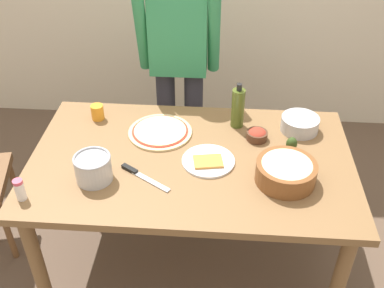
{
  "coord_description": "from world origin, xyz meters",
  "views": [
    {
      "loc": [
        0.14,
        -1.77,
        2.17
      ],
      "look_at": [
        0.0,
        0.05,
        0.81
      ],
      "focal_mm": 42.86,
      "sensor_mm": 36.0,
      "label": 1
    }
  ],
  "objects_px": {
    "person_cook": "(179,57)",
    "pizza_raw_on_board": "(160,132)",
    "olive_oil_bottle": "(238,108)",
    "avocado": "(292,144)",
    "dining_table": "(191,172)",
    "steel_pot": "(93,168)",
    "salt_shaker": "(20,190)",
    "chef_knife": "(139,175)",
    "popcorn_bowl": "(286,170)",
    "cup_orange": "(98,112)",
    "mixing_bowl_steel": "(300,124)",
    "small_sauce_bowl": "(257,135)",
    "plate_with_slice": "(208,161)"
  },
  "relations": [
    {
      "from": "popcorn_bowl",
      "to": "cup_orange",
      "type": "xyz_separation_m",
      "value": [
        -0.99,
        0.45,
        -0.02
      ]
    },
    {
      "from": "pizza_raw_on_board",
      "to": "olive_oil_bottle",
      "type": "distance_m",
      "value": 0.43
    },
    {
      "from": "dining_table",
      "to": "plate_with_slice",
      "type": "height_order",
      "value": "plate_with_slice"
    },
    {
      "from": "chef_knife",
      "to": "mixing_bowl_steel",
      "type": "bearing_deg",
      "value": 28.82
    },
    {
      "from": "chef_knife",
      "to": "avocado",
      "type": "height_order",
      "value": "avocado"
    },
    {
      "from": "person_cook",
      "to": "small_sauce_bowl",
      "type": "height_order",
      "value": "person_cook"
    },
    {
      "from": "popcorn_bowl",
      "to": "salt_shaker",
      "type": "height_order",
      "value": "popcorn_bowl"
    },
    {
      "from": "salt_shaker",
      "to": "avocado",
      "type": "relative_size",
      "value": 1.51
    },
    {
      "from": "plate_with_slice",
      "to": "small_sauce_bowl",
      "type": "distance_m",
      "value": 0.32
    },
    {
      "from": "plate_with_slice",
      "to": "steel_pot",
      "type": "relative_size",
      "value": 1.5
    },
    {
      "from": "person_cook",
      "to": "salt_shaker",
      "type": "height_order",
      "value": "person_cook"
    },
    {
      "from": "popcorn_bowl",
      "to": "mixing_bowl_steel",
      "type": "xyz_separation_m",
      "value": [
        0.11,
        0.42,
        -0.02
      ]
    },
    {
      "from": "small_sauce_bowl",
      "to": "avocado",
      "type": "relative_size",
      "value": 1.57
    },
    {
      "from": "steel_pot",
      "to": "salt_shaker",
      "type": "xyz_separation_m",
      "value": [
        -0.29,
        -0.15,
        -0.01
      ]
    },
    {
      "from": "popcorn_bowl",
      "to": "steel_pot",
      "type": "relative_size",
      "value": 1.61
    },
    {
      "from": "dining_table",
      "to": "steel_pot",
      "type": "distance_m",
      "value": 0.5
    },
    {
      "from": "person_cook",
      "to": "pizza_raw_on_board",
      "type": "distance_m",
      "value": 0.58
    },
    {
      "from": "salt_shaker",
      "to": "chef_knife",
      "type": "height_order",
      "value": "salt_shaker"
    },
    {
      "from": "steel_pot",
      "to": "chef_knife",
      "type": "height_order",
      "value": "steel_pot"
    },
    {
      "from": "mixing_bowl_steel",
      "to": "cup_orange",
      "type": "height_order",
      "value": "cup_orange"
    },
    {
      "from": "small_sauce_bowl",
      "to": "salt_shaker",
      "type": "relative_size",
      "value": 1.04
    },
    {
      "from": "dining_table",
      "to": "chef_knife",
      "type": "bearing_deg",
      "value": -147.08
    },
    {
      "from": "pizza_raw_on_board",
      "to": "salt_shaker",
      "type": "height_order",
      "value": "salt_shaker"
    },
    {
      "from": "olive_oil_bottle",
      "to": "avocado",
      "type": "distance_m",
      "value": 0.35
    },
    {
      "from": "cup_orange",
      "to": "person_cook",
      "type": "bearing_deg",
      "value": 46.92
    },
    {
      "from": "small_sauce_bowl",
      "to": "cup_orange",
      "type": "height_order",
      "value": "cup_orange"
    },
    {
      "from": "avocado",
      "to": "mixing_bowl_steel",
      "type": "bearing_deg",
      "value": 71.12
    },
    {
      "from": "olive_oil_bottle",
      "to": "avocado",
      "type": "height_order",
      "value": "olive_oil_bottle"
    },
    {
      "from": "pizza_raw_on_board",
      "to": "steel_pot",
      "type": "height_order",
      "value": "steel_pot"
    },
    {
      "from": "dining_table",
      "to": "plate_with_slice",
      "type": "relative_size",
      "value": 6.15
    },
    {
      "from": "pizza_raw_on_board",
      "to": "cup_orange",
      "type": "relative_size",
      "value": 3.99
    },
    {
      "from": "pizza_raw_on_board",
      "to": "mixing_bowl_steel",
      "type": "bearing_deg",
      "value": 6.34
    },
    {
      "from": "small_sauce_bowl",
      "to": "olive_oil_bottle",
      "type": "height_order",
      "value": "olive_oil_bottle"
    },
    {
      "from": "dining_table",
      "to": "popcorn_bowl",
      "type": "xyz_separation_m",
      "value": [
        0.45,
        -0.14,
        0.15
      ]
    },
    {
      "from": "small_sauce_bowl",
      "to": "chef_knife",
      "type": "relative_size",
      "value": 0.43
    },
    {
      "from": "plate_with_slice",
      "to": "avocado",
      "type": "xyz_separation_m",
      "value": [
        0.41,
        0.14,
        0.03
      ]
    },
    {
      "from": "plate_with_slice",
      "to": "cup_orange",
      "type": "relative_size",
      "value": 3.06
    },
    {
      "from": "steel_pot",
      "to": "avocado",
      "type": "height_order",
      "value": "steel_pot"
    },
    {
      "from": "cup_orange",
      "to": "chef_knife",
      "type": "relative_size",
      "value": 0.33
    },
    {
      "from": "popcorn_bowl",
      "to": "steel_pot",
      "type": "xyz_separation_m",
      "value": [
        -0.88,
        -0.05,
        0.0
      ]
    },
    {
      "from": "person_cook",
      "to": "chef_knife",
      "type": "xyz_separation_m",
      "value": [
        -0.1,
        -0.91,
        -0.17
      ]
    },
    {
      "from": "mixing_bowl_steel",
      "to": "olive_oil_bottle",
      "type": "distance_m",
      "value": 0.34
    },
    {
      "from": "small_sauce_bowl",
      "to": "popcorn_bowl",
      "type": "bearing_deg",
      "value": -69.99
    },
    {
      "from": "olive_oil_bottle",
      "to": "popcorn_bowl",
      "type": "bearing_deg",
      "value": -63.46
    },
    {
      "from": "mixing_bowl_steel",
      "to": "dining_table",
      "type": "bearing_deg",
      "value": -152.99
    },
    {
      "from": "dining_table",
      "to": "steel_pot",
      "type": "relative_size",
      "value": 9.22
    },
    {
      "from": "pizza_raw_on_board",
      "to": "steel_pot",
      "type": "xyz_separation_m",
      "value": [
        -0.26,
        -0.39,
        0.06
      ]
    },
    {
      "from": "dining_table",
      "to": "person_cook",
      "type": "relative_size",
      "value": 0.99
    },
    {
      "from": "steel_pot",
      "to": "chef_knife",
      "type": "relative_size",
      "value": 0.68
    },
    {
      "from": "olive_oil_bottle",
      "to": "salt_shaker",
      "type": "height_order",
      "value": "olive_oil_bottle"
    }
  ]
}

